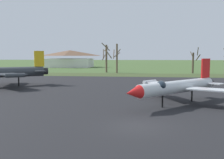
% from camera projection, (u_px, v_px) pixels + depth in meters
% --- Properties ---
extents(ground_plane, '(600.00, 600.00, 0.00)m').
position_uv_depth(ground_plane, '(139.00, 127.00, 17.55)').
color(ground_plane, '#425B2D').
extents(asphalt_apron, '(87.21, 52.39, 0.05)m').
position_uv_depth(asphalt_apron, '(140.00, 93.00, 33.08)').
color(asphalt_apron, black).
rests_on(asphalt_apron, ground).
extents(grass_verge_strip, '(147.21, 12.00, 0.06)m').
position_uv_depth(grass_verge_strip, '(141.00, 75.00, 64.87)').
color(grass_verge_strip, '#3B4926').
rests_on(grass_verge_strip, ground).
extents(jet_fighter_front_right, '(11.85, 11.94, 4.80)m').
position_uv_depth(jet_fighter_front_right, '(177.00, 87.00, 25.27)').
color(jet_fighter_front_right, silver).
rests_on(jet_fighter_front_right, ground).
extents(bare_tree_far_left, '(3.08, 2.96, 9.14)m').
position_uv_depth(bare_tree_far_left, '(106.00, 57.00, 75.33)').
color(bare_tree_far_left, brown).
rests_on(bare_tree_far_left, ground).
extents(bare_tree_left_of_center, '(2.30, 2.25, 8.73)m').
position_uv_depth(bare_tree_left_of_center, '(117.00, 58.00, 72.63)').
color(bare_tree_left_of_center, brown).
rests_on(bare_tree_left_of_center, ground).
extents(bare_tree_center, '(2.62, 3.24, 7.66)m').
position_uv_depth(bare_tree_center, '(194.00, 61.00, 71.65)').
color(bare_tree_center, brown).
rests_on(bare_tree_center, ground).
extents(visitor_building, '(20.77, 13.89, 7.73)m').
position_uv_depth(visitor_building, '(70.00, 59.00, 111.38)').
color(visitor_building, silver).
rests_on(visitor_building, ground).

